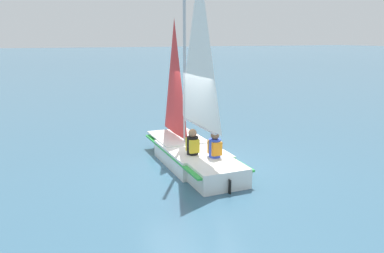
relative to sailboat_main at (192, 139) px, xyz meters
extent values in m
plane|color=#38607A|center=(-0.02, 0.00, -0.73)|extent=(260.00, 260.00, 0.00)
cube|color=white|center=(-0.02, 0.00, -0.48)|extent=(2.33, 1.46, 0.49)
cube|color=white|center=(-1.67, 0.00, -0.48)|extent=(0.98, 0.80, 0.49)
cube|color=white|center=(1.64, 0.00, -0.48)|extent=(0.98, 1.24, 0.49)
cube|color=green|center=(-0.02, 0.00, -0.33)|extent=(4.15, 1.48, 0.05)
cube|color=silver|center=(-1.18, 0.00, -0.22)|extent=(1.91, 1.34, 0.04)
cylinder|color=#B7B7BC|center=(-0.55, 0.00, 2.18)|extent=(0.08, 0.08, 4.84)
cylinder|color=#B7B7BC|center=(0.44, 0.00, 0.50)|extent=(1.97, 0.07, 0.07)
pyramid|color=white|center=(0.44, 0.00, 2.50)|extent=(1.87, 0.05, 3.95)
pyramid|color=red|center=(-1.34, 0.00, 1.57)|extent=(1.43, 0.05, 3.43)
cube|color=black|center=(2.18, 0.00, -0.56)|extent=(0.08, 0.03, 0.34)
cube|color=black|center=(0.54, -0.22, -0.50)|extent=(0.28, 0.24, 0.45)
cylinder|color=black|center=(0.54, -0.22, -0.02)|extent=(0.30, 0.30, 0.50)
cube|color=yellow|center=(0.54, -0.22, 0.00)|extent=(0.34, 0.26, 0.35)
sphere|color=#A87A56|center=(0.54, -0.22, 0.33)|extent=(0.22, 0.22, 0.22)
cube|color=black|center=(0.96, 0.21, -0.50)|extent=(0.28, 0.24, 0.45)
cylinder|color=blue|center=(0.96, 0.21, -0.02)|extent=(0.30, 0.30, 0.50)
cube|color=orange|center=(0.96, 0.21, 0.00)|extent=(0.34, 0.26, 0.35)
sphere|color=brown|center=(0.96, 0.21, 0.33)|extent=(0.22, 0.22, 0.22)
cylinder|color=blue|center=(0.96, 0.21, 0.41)|extent=(0.21, 0.21, 0.06)
camera|label=1|loc=(9.12, -3.84, 2.72)|focal=35.00mm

